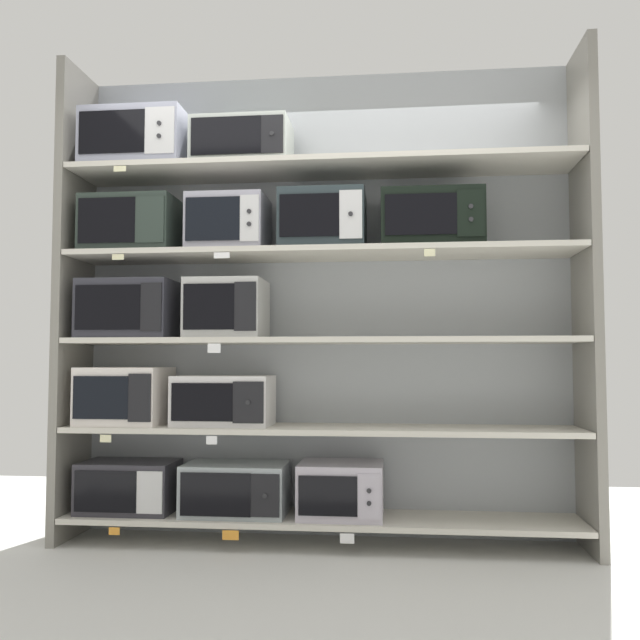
{
  "coord_description": "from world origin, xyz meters",
  "views": [
    {
      "loc": [
        0.41,
        -3.81,
        1.0
      ],
      "look_at": [
        0.0,
        0.0,
        1.23
      ],
      "focal_mm": 38.87,
      "sensor_mm": 36.0,
      "label": 1
    }
  ],
  "objects": [
    {
      "name": "ground",
      "position": [
        0.0,
        -1.0,
        -0.01
      ],
      "size": [
        6.81,
        6.0,
        0.02
      ],
      "primitive_type": "cube",
      "color": "silver"
    },
    {
      "name": "back_panel",
      "position": [
        0.0,
        0.24,
        1.35
      ],
      "size": [
        3.01,
        0.04,
        2.71
      ],
      "primitive_type": "cube",
      "color": "#9EA3A8",
      "rests_on": "ground"
    },
    {
      "name": "upright_left",
      "position": [
        -1.43,
        0.0,
        1.35
      ],
      "size": [
        0.05,
        0.44,
        2.71
      ],
      "primitive_type": "cube",
      "color": "gray",
      "rests_on": "ground"
    },
    {
      "name": "upright_right",
      "position": [
        1.43,
        0.0,
        1.35
      ],
      "size": [
        0.05,
        0.44,
        2.71
      ],
      "primitive_type": "cube",
      "color": "gray",
      "rests_on": "ground"
    },
    {
      "name": "shelf_0",
      "position": [
        0.0,
        0.0,
        0.14
      ],
      "size": [
        2.81,
        0.44,
        0.03
      ],
      "primitive_type": "cube",
      "color": "beige",
      "rests_on": "ground"
    },
    {
      "name": "microwave_0",
      "position": [
        -1.08,
        -0.0,
        0.3
      ],
      "size": [
        0.52,
        0.34,
        0.28
      ],
      "color": "#302F35",
      "rests_on": "shelf_0"
    },
    {
      "name": "microwave_1",
      "position": [
        -0.47,
        -0.0,
        0.3
      ],
      "size": [
        0.57,
        0.38,
        0.28
      ],
      "color": "#97A1A4",
      "rests_on": "shelf_0"
    },
    {
      "name": "microwave_2",
      "position": [
        0.12,
        -0.0,
        0.3
      ],
      "size": [
        0.45,
        0.39,
        0.29
      ],
      "color": "#B8B0BD",
      "rests_on": "shelf_0"
    },
    {
      "name": "price_tag_0",
      "position": [
        -1.07,
        -0.23,
        0.1
      ],
      "size": [
        0.06,
        0.0,
        0.04
      ],
      "primitive_type": "cube",
      "color": "orange"
    },
    {
      "name": "price_tag_1",
      "position": [
        -0.44,
        -0.23,
        0.1
      ],
      "size": [
        0.09,
        0.0,
        0.05
      ],
      "primitive_type": "cube",
      "color": "orange"
    },
    {
      "name": "price_tag_2",
      "position": [
        0.16,
        -0.23,
        0.1
      ],
      "size": [
        0.07,
        0.0,
        0.05
      ],
      "primitive_type": "cube",
      "color": "white"
    },
    {
      "name": "shelf_1",
      "position": [
        0.0,
        0.0,
        0.63
      ],
      "size": [
        2.81,
        0.44,
        0.03
      ],
      "primitive_type": "cube",
      "color": "beige"
    },
    {
      "name": "microwave_3",
      "position": [
        -1.11,
        -0.0,
        0.8
      ],
      "size": [
        0.46,
        0.41,
        0.32
      ],
      "color": "silver",
      "rests_on": "shelf_1"
    },
    {
      "name": "microwave_4",
      "position": [
        -0.54,
        -0.0,
        0.78
      ],
      "size": [
        0.54,
        0.35,
        0.28
      ],
      "color": "silver",
      "rests_on": "shelf_1"
    },
    {
      "name": "price_tag_3",
      "position": [
        -1.13,
        -0.23,
        0.59
      ],
      "size": [
        0.06,
        0.0,
        0.04
      ],
      "primitive_type": "cube",
      "color": "beige"
    },
    {
      "name": "price_tag_4",
      "position": [
        -0.55,
        -0.23,
        0.59
      ],
      "size": [
        0.06,
        0.0,
        0.04
      ],
      "primitive_type": "cube",
      "color": "white"
    },
    {
      "name": "shelf_2",
      "position": [
        0.0,
        0.0,
        1.11
      ],
      "size": [
        2.81,
        0.44,
        0.03
      ],
      "primitive_type": "cube",
      "color": "beige"
    },
    {
      "name": "microwave_5",
      "position": [
        -1.09,
        -0.0,
        1.29
      ],
      "size": [
        0.52,
        0.42,
        0.33
      ],
      "color": "#2E2F37",
      "rests_on": "shelf_2"
    },
    {
      "name": "microwave_6",
      "position": [
        -0.53,
        -0.0,
        1.29
      ],
      "size": [
        0.42,
        0.38,
        0.33
      ],
      "color": "#BBBBB7",
      "rests_on": "shelf_2"
    },
    {
      "name": "price_tag_5",
      "position": [
        -0.54,
        -0.23,
        1.07
      ],
      "size": [
        0.07,
        0.0,
        0.05
      ],
      "primitive_type": "cube",
      "color": "white"
    },
    {
      "name": "shelf_3",
      "position": [
        0.0,
        0.0,
        1.6
      ],
      "size": [
        2.81,
        0.44,
        0.03
      ],
      "primitive_type": "cube",
      "color": "beige"
    },
    {
      "name": "microwave_7",
      "position": [
        -1.08,
        -0.0,
        1.78
      ],
      "size": [
        0.52,
        0.39,
        0.32
      ],
      "color": "#28332D",
      "rests_on": "shelf_3"
    },
    {
      "name": "microwave_8",
      "position": [
        -0.52,
        -0.0,
        1.77
      ],
      "size": [
        0.43,
        0.36,
        0.32
      ],
      "color": "#A1A0AF",
      "rests_on": "shelf_3"
    },
    {
      "name": "microwave_9",
      "position": [
        0.02,
        -0.0,
        1.78
      ],
      "size": [
        0.47,
        0.4,
        0.33
      ],
      "color": "#273235",
      "rests_on": "shelf_3"
    },
    {
      "name": "microwave_10",
      "position": [
        0.62,
        -0.0,
        1.77
      ],
      "size": [
        0.55,
        0.39,
        0.31
      ],
      "color": "black",
      "rests_on": "shelf_3"
    },
    {
      "name": "price_tag_6",
      "position": [
        -1.08,
        -0.23,
        1.57
      ],
      "size": [
        0.07,
        0.0,
        0.03
      ],
      "primitive_type": "cube",
      "color": "beige"
    },
    {
      "name": "price_tag_7",
      "position": [
        -0.5,
        -0.23,
        1.56
      ],
      "size": [
        0.09,
        0.0,
        0.03
      ],
      "primitive_type": "cube",
      "color": "white"
    },
    {
      "name": "price_tag_8",
      "position": [
        0.59,
        -0.23,
        1.56
      ],
      "size": [
        0.06,
        0.0,
        0.04
      ],
      "primitive_type": "cube",
      "color": "beige"
    },
    {
      "name": "shelf_4",
      "position": [
        0.0,
        0.0,
        2.09
      ],
      "size": [
        2.81,
        0.44,
        0.03
      ],
      "primitive_type": "cube",
      "color": "beige"
    },
    {
      "name": "microwave_11",
      "position": [
        -1.06,
        -0.0,
        2.26
      ],
      "size": [
        0.58,
        0.44,
        0.32
      ],
      "color": "#9699AE",
      "rests_on": "shelf_4"
    },
    {
      "name": "microwave_12",
      "position": [
        -0.44,
        -0.0,
        2.23
      ],
      "size": [
        0.54,
        0.36,
        0.26
      ],
      "color": "#B6BEB5",
      "rests_on": "shelf_4"
    },
    {
      "name": "price_tag_9",
      "position": [
        -1.08,
        -0.23,
        2.05
      ],
      "size": [
        0.07,
        0.0,
        0.03
      ],
      "primitive_type": "cube",
      "color": "beige"
    }
  ]
}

